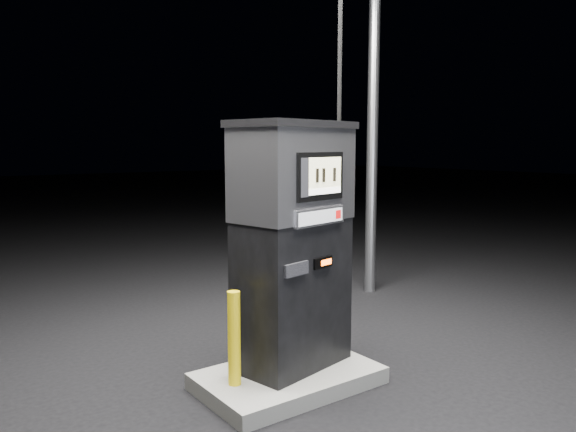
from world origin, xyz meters
TOP-DOWN VIEW (x-y plane):
  - ground at (0.00, 0.00)m, footprint 80.00×80.00m
  - pump_island at (0.00, 0.00)m, footprint 1.60×1.00m
  - fuel_dispenser at (0.13, 0.10)m, footprint 1.31×0.89m
  - bollard_left at (-0.55, 0.03)m, footprint 0.14×0.14m
  - bollard_right at (0.56, -0.03)m, footprint 0.17×0.17m

SIDE VIEW (x-z plane):
  - ground at x=0.00m, z-range 0.00..0.00m
  - pump_island at x=0.00m, z-range 0.00..0.15m
  - bollard_left at x=-0.55m, z-range 0.15..0.97m
  - bollard_right at x=0.56m, z-range 0.15..1.14m
  - fuel_dispenser at x=0.13m, z-range -1.04..3.66m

